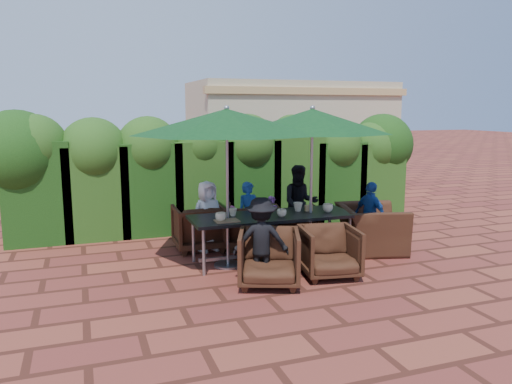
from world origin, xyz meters
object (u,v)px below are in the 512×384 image
object	(u,v)px
chair_far_left	(199,225)
chair_near_right	(330,249)
umbrella_left	(227,122)
chair_end_right	(371,221)
chair_near_left	(269,255)
chair_far_mid	(250,224)
umbrella_right	(312,121)
dining_table	(272,219)
chair_far_right	(297,222)

from	to	relation	value
chair_far_left	chair_near_right	world-z (taller)	chair_far_left
umbrella_left	chair_end_right	bearing A→B (deg)	0.68
chair_far_left	chair_near_left	world-z (taller)	chair_far_left
umbrella_left	chair_far_mid	xyz separation A→B (m)	(0.65, 0.87, -1.79)
chair_near_right	chair_end_right	xyz separation A→B (m)	(1.31, 0.99, 0.11)
chair_end_right	chair_far_mid	bearing A→B (deg)	81.50
umbrella_right	chair_end_right	distance (m)	2.06
chair_far_left	chair_near_right	xyz separation A→B (m)	(1.46, -2.02, -0.02)
umbrella_left	umbrella_right	size ratio (longest dim) A/B	1.14
chair_end_right	dining_table	bearing A→B (deg)	105.01
umbrella_right	chair_end_right	xyz separation A→B (m)	(1.17, 0.04, -1.70)
umbrella_left	chair_near_right	size ratio (longest dim) A/B	3.55
dining_table	umbrella_left	distance (m)	1.71
umbrella_right	chair_near_left	distance (m)	2.32
chair_far_mid	umbrella_left	bearing A→B (deg)	72.83
chair_far_mid	chair_far_right	size ratio (longest dim) A/B	1.13
umbrella_left	chair_far_left	xyz separation A→B (m)	(-0.21, 1.06, -1.79)
chair_near_left	chair_near_right	world-z (taller)	chair_near_left
chair_near_left	chair_end_right	bearing A→B (deg)	45.47
chair_near_right	chair_end_right	world-z (taller)	chair_end_right
chair_near_left	chair_end_right	xyz separation A→B (m)	(2.27, 1.04, 0.09)
umbrella_right	chair_end_right	world-z (taller)	umbrella_right
chair_far_mid	chair_near_right	bearing A→B (deg)	127.88
chair_far_right	chair_end_right	world-z (taller)	chair_end_right
umbrella_right	chair_far_mid	bearing A→B (deg)	130.17
dining_table	chair_near_left	xyz separation A→B (m)	(-0.45, -1.04, -0.25)
chair_far_left	chair_near_right	bearing A→B (deg)	126.81
umbrella_right	chair_far_right	xyz separation A→B (m)	(0.20, 0.98, -1.84)
umbrella_left	chair_far_left	bearing A→B (deg)	101.35
dining_table	chair_near_right	xyz separation A→B (m)	(0.50, -1.00, -0.27)
chair_near_right	chair_near_left	bearing A→B (deg)	-167.93
umbrella_left	chair_end_right	distance (m)	3.08
chair_far_mid	chair_far_right	world-z (taller)	chair_far_mid
chair_near_left	chair_near_right	bearing A→B (deg)	23.51
dining_table	chair_far_left	xyz separation A→B (m)	(-0.96, 1.03, -0.25)
dining_table	umbrella_left	xyz separation A→B (m)	(-0.75, -0.03, 1.54)
dining_table	umbrella_right	bearing A→B (deg)	-4.17
chair_far_mid	chair_near_left	bearing A→B (deg)	99.02
dining_table	chair_end_right	xyz separation A→B (m)	(1.81, -0.00, -0.16)
chair_far_left	chair_far_mid	xyz separation A→B (m)	(0.87, -0.20, -0.01)
umbrella_left	dining_table	bearing A→B (deg)	2.61
chair_far_mid	chair_far_right	xyz separation A→B (m)	(0.94, 0.10, -0.05)
dining_table	chair_end_right	size ratio (longest dim) A/B	2.22
dining_table	chair_far_right	size ratio (longest dim) A/B	3.51
chair_far_right	chair_end_right	distance (m)	1.36
chair_end_right	chair_near_right	bearing A→B (deg)	142.19
dining_table	chair_near_left	size ratio (longest dim) A/B	3.08
chair_far_left	chair_near_left	bearing A→B (deg)	104.80
chair_far_right	umbrella_left	bearing A→B (deg)	43.58
dining_table	chair_end_right	world-z (taller)	chair_end_right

